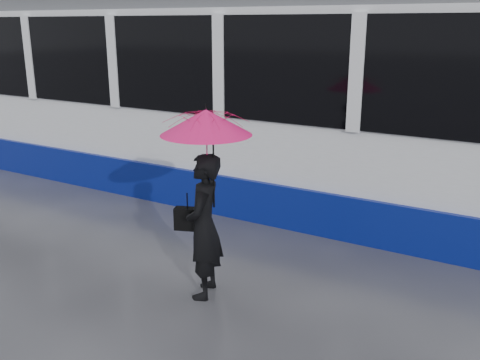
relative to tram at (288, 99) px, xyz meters
The scene contains 6 objects.
ground 2.99m from the tram, 87.35° to the right, with size 90.00×90.00×0.00m, color #2F2F34.
rails 1.63m from the tram, ahead, with size 34.00×1.51×0.02m.
tram is the anchor object (origin of this frame).
woman 3.57m from the tram, 78.36° to the right, with size 0.56×0.37×1.54m, color black.
umbrella 3.48m from the tram, 77.55° to the right, with size 1.17×1.17×1.04m.
handbag 3.51m from the tram, 81.91° to the right, with size 0.30×0.21×0.42m.
Camera 1 is at (3.54, -5.14, 2.79)m, focal length 40.00 mm.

